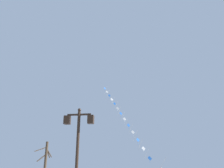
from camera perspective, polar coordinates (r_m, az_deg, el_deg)
The scene contains 3 objects.
twin_lantern_lamp_post at distance 11.00m, azimuth -8.46°, elevation -12.75°, with size 1.43×0.28×4.38m.
kite_train at distance 30.34m, azimuth 2.78°, elevation -8.19°, with size 8.18×16.36×14.89m.
bare_tree at distance 21.89m, azimuth -16.29°, elevation -18.28°, with size 0.92×2.05×3.90m.
Camera 1 is at (1.04, -2.31, 1.66)m, focal length 36.68 mm.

